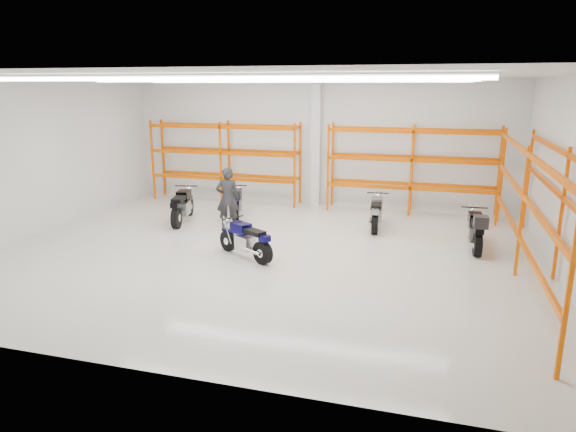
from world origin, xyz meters
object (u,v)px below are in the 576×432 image
(motorcycle_back_b, at_px, (237,202))
(structural_column, at_px, (316,143))
(motorcycle_back_d, at_px, (476,231))
(motorcycle_back_a, at_px, (182,207))
(motorcycle_back_c, at_px, (376,213))
(standing_man, at_px, (228,198))
(motorcycle_main, at_px, (247,241))

(motorcycle_back_b, height_order, structural_column, structural_column)
(motorcycle_back_d, bearing_deg, structural_column, 142.45)
(motorcycle_back_a, xyz_separation_m, motorcycle_back_b, (1.41, 1.17, -0.01))
(motorcycle_back_c, distance_m, standing_man, 4.55)
(motorcycle_main, relative_size, motorcycle_back_d, 0.82)
(motorcycle_back_d, xyz_separation_m, structural_column, (-5.29, 4.07, 1.72))
(motorcycle_back_b, bearing_deg, motorcycle_back_a, -140.37)
(structural_column, bearing_deg, standing_man, -114.71)
(motorcycle_back_c, distance_m, structural_column, 4.06)
(motorcycle_main, distance_m, motorcycle_back_d, 6.06)
(standing_man, relative_size, structural_column, 0.42)
(motorcycle_back_c, distance_m, motorcycle_back_d, 3.12)
(motorcycle_main, xyz_separation_m, motorcycle_back_d, (5.60, 2.31, 0.08))
(motorcycle_main, relative_size, motorcycle_back_a, 0.81)
(motorcycle_back_a, distance_m, motorcycle_back_c, 6.11)
(motorcycle_back_b, height_order, motorcycle_back_c, motorcycle_back_b)
(motorcycle_back_a, height_order, motorcycle_back_d, motorcycle_back_d)
(motorcycle_back_c, relative_size, standing_man, 1.08)
(motorcycle_back_a, distance_m, motorcycle_back_b, 1.83)
(motorcycle_back_b, xyz_separation_m, standing_man, (0.29, -1.46, 0.45))
(motorcycle_back_b, height_order, motorcycle_back_d, motorcycle_back_d)
(structural_column, bearing_deg, motorcycle_back_d, -37.55)
(motorcycle_back_b, relative_size, structural_column, 0.44)
(motorcycle_main, relative_size, motorcycle_back_c, 0.86)
(motorcycle_back_c, bearing_deg, motorcycle_back_b, 178.01)
(motorcycle_back_a, bearing_deg, motorcycle_back_d, -2.66)
(motorcycle_main, xyz_separation_m, structural_column, (0.31, 6.38, 1.79))
(motorcycle_back_a, distance_m, structural_column, 5.37)
(motorcycle_back_a, height_order, standing_man, standing_man)
(motorcycle_back_d, height_order, standing_man, standing_man)
(motorcycle_back_d, bearing_deg, standing_man, 179.05)
(motorcycle_back_b, bearing_deg, motorcycle_main, -65.15)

